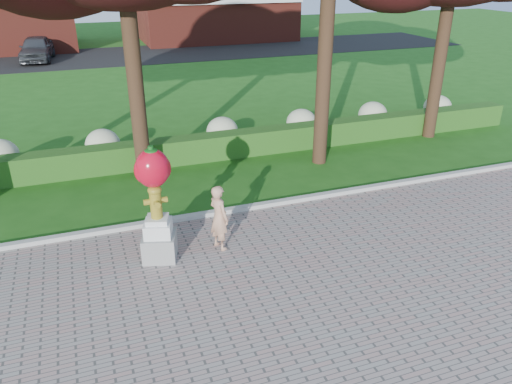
% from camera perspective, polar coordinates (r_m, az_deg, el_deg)
% --- Properties ---
extents(ground, '(100.00, 100.00, 0.00)m').
position_cam_1_polar(ground, '(10.50, 3.42, -9.33)').
color(ground, '#1F5214').
rests_on(ground, ground).
extents(curb, '(40.00, 0.18, 0.15)m').
position_cam_1_polar(curb, '(12.88, -1.80, -1.99)').
color(curb, '#ADADA5').
rests_on(curb, ground).
extents(lawn_hedge, '(24.00, 0.70, 0.80)m').
position_cam_1_polar(lawn_hedge, '(16.30, -6.24, 5.03)').
color(lawn_hedge, '#194E16').
rests_on(lawn_hedge, ground).
extents(hydrangea_row, '(20.10, 1.10, 0.99)m').
position_cam_1_polar(hydrangea_row, '(17.30, -5.24, 6.78)').
color(hydrangea_row, '#B3BF92').
rests_on(hydrangea_row, ground).
extents(street, '(50.00, 8.00, 0.02)m').
position_cam_1_polar(street, '(36.59, -14.60, 14.87)').
color(street, black).
rests_on(street, ground).
extents(hydrant_sculpture, '(0.86, 0.86, 2.56)m').
position_cam_1_polar(hydrant_sculpture, '(10.49, -11.40, -1.05)').
color(hydrant_sculpture, gray).
rests_on(hydrant_sculpture, walkway).
extents(woman, '(0.53, 0.64, 1.51)m').
position_cam_1_polar(woman, '(10.96, -4.25, -2.92)').
color(woman, tan).
rests_on(woman, walkway).
extents(parked_car, '(2.25, 4.71, 1.55)m').
position_cam_1_polar(parked_car, '(36.22, -23.80, 14.79)').
color(parked_car, '#383B3F').
rests_on(parked_car, street).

